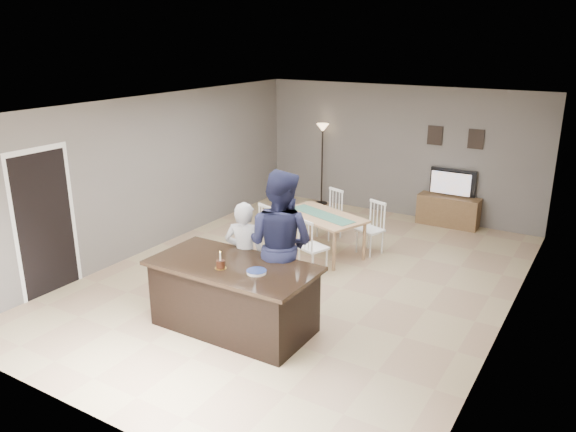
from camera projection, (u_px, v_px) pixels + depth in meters
The scene contains 14 objects.
floor at pixel (303, 279), 8.84m from camera, with size 8.00×8.00×0.00m, color tan.
room_shell at pixel (304, 175), 8.32m from camera, with size 8.00×8.00×8.00m.
kitchen_island at pixel (234, 296), 7.23m from camera, with size 2.15×1.10×0.90m.
tv_console at pixel (448, 211), 11.22m from camera, with size 1.20×0.40×0.60m, color brown.
television at pixel (452, 183), 11.11m from camera, with size 0.91×0.12×0.53m, color black.
tv_screen_glow at pixel (451, 184), 11.04m from camera, with size 0.78×0.78×0.00m, color orange.
picture_frames at pixel (455, 137), 10.97m from camera, with size 1.10×0.02×0.38m.
doorway at pixel (43, 211), 8.05m from camera, with size 0.00×2.10×2.65m.
woman at pixel (245, 256), 7.69m from camera, with size 0.56×0.37×1.55m, color #AFB0B4.
man at pixel (280, 244), 7.44m from camera, with size 0.99×0.77×2.04m, color #1A1D3A.
birthday_cake at pixel (221, 264), 6.96m from camera, with size 0.15×0.15×0.23m.
plate_stack at pixel (257, 272), 6.82m from camera, with size 0.25×0.25×0.04m.
dining_table at pixel (322, 222), 9.68m from camera, with size 1.93×2.09×0.92m.
floor_lamp at pixel (322, 142), 12.32m from camera, with size 0.27×0.27×1.82m.
Camera 1 is at (4.00, -7.05, 3.67)m, focal length 35.00 mm.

